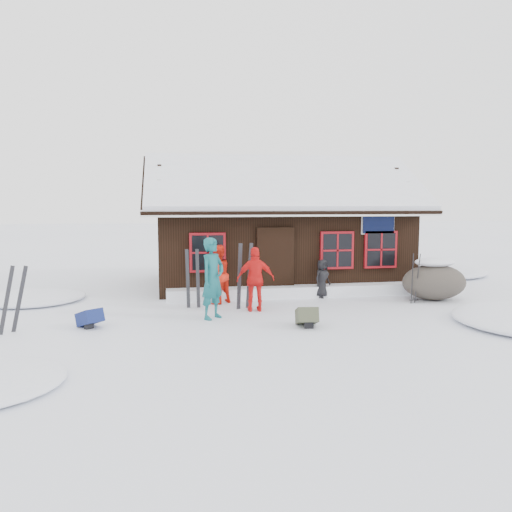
# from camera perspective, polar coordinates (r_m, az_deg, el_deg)

# --- Properties ---
(ground) EXTENTS (120.00, 120.00, 0.00)m
(ground) POSITION_cam_1_polar(r_m,az_deg,el_deg) (12.40, 0.52, -6.83)
(ground) COLOR white
(ground) RESTS_ON ground
(mountain_hut) EXTENTS (8.90, 6.09, 4.42)m
(mountain_hut) POSITION_cam_1_polar(r_m,az_deg,el_deg) (17.30, 2.40, 2.11)
(mountain_hut) COLOR black
(mountain_hut) RESTS_ON ground
(snow_drift) EXTENTS (7.60, 0.60, 0.35)m
(snow_drift) POSITION_cam_1_polar(r_m,az_deg,el_deg) (14.84, 4.64, -4.01)
(snow_drift) COLOR white
(snow_drift) RESTS_ON ground
(snow_mounds) EXTENTS (20.60, 13.20, 0.48)m
(snow_mounds) POSITION_cam_1_polar(r_m,az_deg,el_deg) (14.54, 5.60, -4.93)
(snow_mounds) COLOR white
(snow_mounds) RESTS_ON ground
(skier_teal) EXTENTS (0.83, 0.84, 1.95)m
(skier_teal) POSITION_cam_1_polar(r_m,az_deg,el_deg) (11.95, -4.97, -2.57)
(skier_teal) COLOR #125459
(skier_teal) RESTS_ON ground
(skier_orange_left) EXTENTS (1.00, 0.96, 1.63)m
(skier_orange_left) POSITION_cam_1_polar(r_m,az_deg,el_deg) (13.75, -4.40, -2.12)
(skier_orange_left) COLOR red
(skier_orange_left) RESTS_ON ground
(skier_orange_right) EXTENTS (1.00, 0.47, 1.65)m
(skier_orange_right) POSITION_cam_1_polar(r_m,az_deg,el_deg) (12.75, -0.05, -2.68)
(skier_orange_right) COLOR red
(skier_orange_right) RESTS_ON ground
(skier_crouched) EXTENTS (0.66, 0.59, 1.13)m
(skier_crouched) POSITION_cam_1_polar(r_m,az_deg,el_deg) (14.77, 7.57, -2.57)
(skier_crouched) COLOR black
(skier_crouched) RESTS_ON ground
(boulder) EXTENTS (1.85, 1.39, 1.09)m
(boulder) POSITION_cam_1_polar(r_m,az_deg,el_deg) (15.20, 19.68, -2.68)
(boulder) COLOR #4C453D
(boulder) RESTS_ON ground
(ski_pair_left) EXTENTS (0.62, 0.29, 1.50)m
(ski_pair_left) POSITION_cam_1_polar(r_m,az_deg,el_deg) (11.86, -26.02, -4.54)
(ski_pair_left) COLOR black
(ski_pair_left) RESTS_ON ground
(ski_pair_mid) EXTENTS (0.39, 0.06, 1.61)m
(ski_pair_mid) POSITION_cam_1_polar(r_m,az_deg,el_deg) (13.29, -7.24, -2.68)
(ski_pair_mid) COLOR black
(ski_pair_mid) RESTS_ON ground
(ski_pair_right) EXTENTS (0.47, 0.19, 1.78)m
(ski_pair_right) POSITION_cam_1_polar(r_m,az_deg,el_deg) (13.10, -1.33, -2.40)
(ski_pair_right) COLOR black
(ski_pair_right) RESTS_ON ground
(ski_poles) EXTENTS (0.25, 0.13, 1.42)m
(ski_poles) POSITION_cam_1_polar(r_m,az_deg,el_deg) (14.50, 17.70, -2.52)
(ski_poles) COLOR black
(ski_poles) RESTS_ON ground
(backpack_blue) EXTENTS (0.66, 0.69, 0.30)m
(backpack_blue) POSITION_cam_1_polar(r_m,az_deg,el_deg) (11.82, -18.45, -7.04)
(backpack_blue) COLOR navy
(backpack_blue) RESTS_ON ground
(backpack_olive) EXTENTS (0.53, 0.66, 0.33)m
(backpack_olive) POSITION_cam_1_polar(r_m,az_deg,el_deg) (11.34, 5.82, -7.22)
(backpack_olive) COLOR #414531
(backpack_olive) RESTS_ON ground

